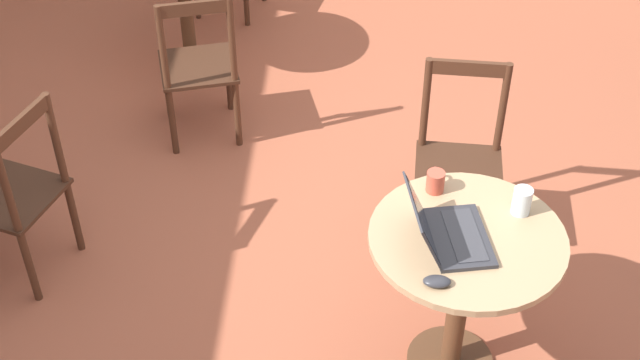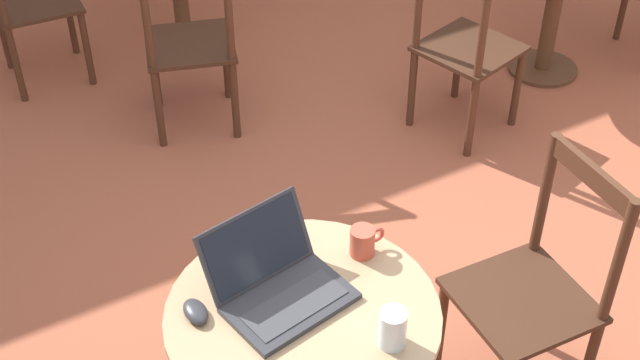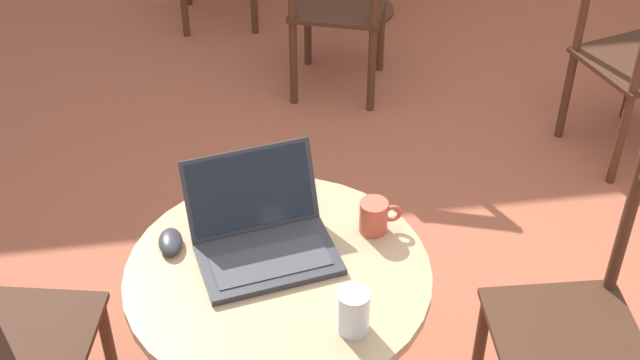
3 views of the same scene
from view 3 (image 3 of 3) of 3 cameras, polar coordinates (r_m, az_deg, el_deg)
ground_plane at (r=3.15m, az=8.81°, el=-8.10°), size 16.00×16.00×0.00m
cafe_table_near at (r=2.29m, az=-2.59°, el=-8.83°), size 0.75×0.75×0.74m
chair_near_right at (r=2.55m, az=16.59°, el=-9.35°), size 0.43×0.43×0.91m
chair_mid_left at (r=3.78m, az=19.25°, el=7.23°), size 0.50×0.50×0.91m
chair_far_front at (r=3.98m, az=1.13°, el=11.13°), size 0.51×0.51×0.91m
laptop at (r=2.21m, az=-3.69°, el=-3.59°), size 0.38×0.35×0.21m
mouse at (r=2.26m, az=-9.55°, el=-3.91°), size 0.06×0.10×0.03m
mug at (r=2.26m, az=3.52°, el=-2.34°), size 0.11×0.07×0.09m
drinking_glass at (r=2.01m, az=2.15°, el=-8.39°), size 0.07×0.07×0.11m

